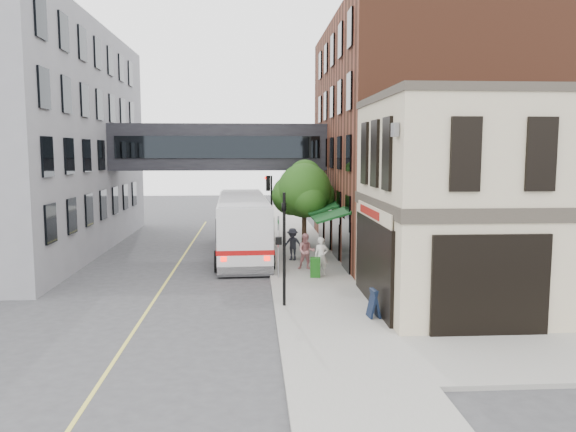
{
  "coord_description": "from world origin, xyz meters",
  "views": [
    {
      "loc": [
        -0.81,
        -19.71,
        6.25
      ],
      "look_at": [
        0.69,
        4.23,
        3.47
      ],
      "focal_mm": 35.0,
      "sensor_mm": 36.0,
      "label": 1
    }
  ],
  "objects": [
    {
      "name": "corner_building",
      "position": [
        8.97,
        2.0,
        4.21
      ],
      "size": [
        10.19,
        8.12,
        8.45
      ],
      "color": "beige",
      "rests_on": "ground"
    },
    {
      "name": "pedestrian_c",
      "position": [
        1.39,
        11.27,
        1.05
      ],
      "size": [
        1.34,
        1.1,
        1.81
      ],
      "primitive_type": "imported",
      "rotation": [
        0.0,
        0.0,
        -0.43
      ],
      "color": "black",
      "rests_on": "sidewalk_main"
    },
    {
      "name": "pedestrian_a",
      "position": [
        2.53,
        7.3,
        1.1
      ],
      "size": [
        0.7,
        0.47,
        1.9
      ],
      "primitive_type": "imported",
      "rotation": [
        0.0,
        0.0,
        0.02
      ],
      "color": "silver",
      "rests_on": "sidewalk_main"
    },
    {
      "name": "newspaper_box",
      "position": [
        2.19,
        6.93,
        0.63
      ],
      "size": [
        0.52,
        0.48,
        0.96
      ],
      "primitive_type": "cube",
      "rotation": [
        0.0,
        0.0,
        -0.1
      ],
      "color": "#165513",
      "rests_on": "sidewalk_main"
    },
    {
      "name": "sandwich_board",
      "position": [
        3.6,
        0.18,
        0.68
      ],
      "size": [
        0.44,
        0.63,
        1.06
      ],
      "primitive_type": "cube",
      "rotation": [
        0.0,
        0.0,
        0.1
      ],
      "color": "black",
      "rests_on": "sidewalk_main"
    },
    {
      "name": "sidewalk_main",
      "position": [
        2.0,
        14.0,
        0.07
      ],
      "size": [
        4.0,
        60.0,
        0.15
      ],
      "primitive_type": "cube",
      "color": "gray",
      "rests_on": "ground"
    },
    {
      "name": "traffic_signal_near",
      "position": [
        0.37,
        2.0,
        2.98
      ],
      "size": [
        0.44,
        0.22,
        4.6
      ],
      "color": "black",
      "rests_on": "sidewalk_main"
    },
    {
      "name": "lane_marking",
      "position": [
        -5.0,
        10.0,
        0.01
      ],
      "size": [
        0.12,
        40.0,
        0.01
      ],
      "primitive_type": "cube",
      "color": "#D8CC4C",
      "rests_on": "ground"
    },
    {
      "name": "ground",
      "position": [
        0.0,
        0.0,
        0.0
      ],
      "size": [
        120.0,
        120.0,
        0.0
      ],
      "primitive_type": "plane",
      "color": "#38383A",
      "rests_on": "ground"
    },
    {
      "name": "street_sign_pole",
      "position": [
        0.39,
        7.0,
        1.93
      ],
      "size": [
        0.08,
        0.75,
        3.0
      ],
      "color": "gray",
      "rests_on": "sidewalk_main"
    },
    {
      "name": "brick_building",
      "position": [
        9.98,
        15.0,
        6.99
      ],
      "size": [
        13.76,
        18.0,
        14.0
      ],
      "color": "#5A2D1C",
      "rests_on": "ground"
    },
    {
      "name": "pedestrian_b",
      "position": [
        1.92,
        8.75,
        1.09
      ],
      "size": [
        0.98,
        0.8,
        1.87
      ],
      "primitive_type": "imported",
      "rotation": [
        0.0,
        0.0,
        -0.1
      ],
      "color": "tan",
      "rests_on": "sidewalk_main"
    },
    {
      "name": "street_tree",
      "position": [
        2.19,
        13.22,
        3.91
      ],
      "size": [
        3.8,
        3.2,
        5.6
      ],
      "color": "#382619",
      "rests_on": "sidewalk_main"
    },
    {
      "name": "bus",
      "position": [
        -1.45,
        13.82,
        1.94
      ],
      "size": [
        3.51,
        13.0,
        3.47
      ],
      "color": "silver",
      "rests_on": "ground"
    },
    {
      "name": "traffic_signal_far",
      "position": [
        0.26,
        17.0,
        3.34
      ],
      "size": [
        0.53,
        0.28,
        4.5
      ],
      "color": "black",
      "rests_on": "sidewalk_main"
    },
    {
      "name": "skyway_bridge",
      "position": [
        -3.0,
        18.0,
        6.5
      ],
      "size": [
        14.0,
        3.18,
        3.0
      ],
      "color": "black",
      "rests_on": "ground"
    }
  ]
}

